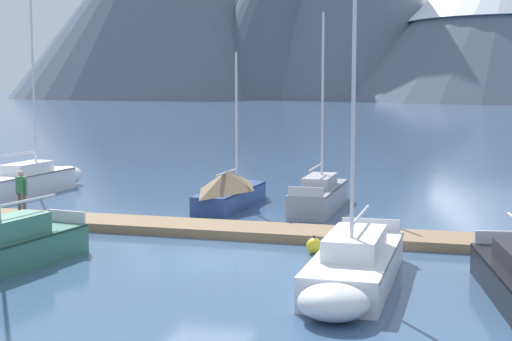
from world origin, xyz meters
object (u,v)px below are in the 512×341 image
(person_on_dock, at_px, (21,190))
(sailboat_far_berth, at_px, (321,194))
(sailboat_mid_dock_port, at_px, (5,249))
(sailboat_mid_dock_starboard, at_px, (231,189))
(sailboat_nearest_berth, at_px, (34,180))
(sailboat_outer_slip, at_px, (353,267))
(mooring_buoy_channel_marker, at_px, (314,246))

(person_on_dock, bearing_deg, sailboat_far_berth, 31.55)
(sailboat_mid_dock_port, height_order, sailboat_mid_dock_starboard, sailboat_mid_dock_port)
(sailboat_mid_dock_port, height_order, person_on_dock, sailboat_mid_dock_port)
(sailboat_nearest_berth, bearing_deg, sailboat_outer_slip, -38.62)
(sailboat_nearest_berth, bearing_deg, sailboat_far_berth, -4.41)
(sailboat_mid_dock_starboard, distance_m, mooring_buoy_channel_marker, 9.20)
(person_on_dock, bearing_deg, sailboat_mid_dock_starboard, 40.45)
(sailboat_mid_dock_starboard, distance_m, sailboat_outer_slip, 13.21)
(person_on_dock, bearing_deg, sailboat_outer_slip, -24.78)
(sailboat_mid_dock_port, height_order, mooring_buoy_channel_marker, sailboat_mid_dock_port)
(sailboat_mid_dock_starboard, bearing_deg, sailboat_far_berth, 10.96)
(sailboat_mid_dock_port, relative_size, sailboat_outer_slip, 1.08)
(sailboat_nearest_berth, distance_m, sailboat_mid_dock_port, 15.38)
(sailboat_far_berth, relative_size, sailboat_outer_slip, 1.09)
(sailboat_mid_dock_starboard, xyz_separation_m, person_on_dock, (-6.47, -5.52, 0.49))
(sailboat_nearest_berth, distance_m, sailboat_mid_dock_starboard, 10.28)
(sailboat_nearest_berth, bearing_deg, mooring_buoy_channel_marker, -32.59)
(sailboat_nearest_berth, bearing_deg, sailboat_mid_dock_starboard, -9.94)
(sailboat_mid_dock_starboard, distance_m, sailboat_far_berth, 3.75)
(mooring_buoy_channel_marker, bearing_deg, sailboat_outer_slip, -66.02)
(sailboat_outer_slip, height_order, mooring_buoy_channel_marker, sailboat_outer_slip)
(sailboat_nearest_berth, relative_size, sailboat_mid_dock_starboard, 1.38)
(mooring_buoy_channel_marker, bearing_deg, sailboat_mid_dock_starboard, 121.87)
(sailboat_nearest_berth, relative_size, sailboat_far_berth, 1.13)
(sailboat_far_berth, bearing_deg, sailboat_mid_dock_starboard, -169.04)
(sailboat_mid_dock_starboard, height_order, sailboat_outer_slip, sailboat_outer_slip)
(person_on_dock, relative_size, mooring_buoy_channel_marker, 2.98)
(sailboat_outer_slip, bearing_deg, mooring_buoy_channel_marker, 113.98)
(sailboat_far_berth, height_order, person_on_dock, sailboat_far_berth)
(sailboat_far_berth, xyz_separation_m, sailboat_outer_slip, (2.82, -12.22, -0.04))
(sailboat_far_berth, height_order, mooring_buoy_channel_marker, sailboat_far_berth)
(person_on_dock, distance_m, mooring_buoy_channel_marker, 11.59)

